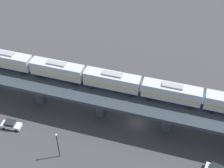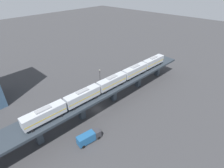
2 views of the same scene
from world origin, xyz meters
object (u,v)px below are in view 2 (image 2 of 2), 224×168
at_px(street_lamp, 100,75).
at_px(delivery_truck, 89,137).
at_px(subway_train, 112,81).
at_px(street_car_silver, 41,119).
at_px(street_car_white, 126,75).
at_px(street_car_red, 11,135).

bearing_deg(street_lamp, delivery_truck, 130.38).
height_order(subway_train, delivery_truck, subway_train).
height_order(street_car_silver, street_car_white, same).
bearing_deg(subway_train, street_lamp, -27.69).
relative_size(street_car_red, delivery_truck, 0.59).
relative_size(subway_train, street_car_silver, 13.29).
bearing_deg(delivery_truck, subway_train, -67.80).
xyz_separation_m(subway_train, delivery_truck, (-7.28, 17.83, -8.09)).
bearing_deg(street_car_red, street_car_white, -91.77).
height_order(street_car_silver, delivery_truck, delivery_truck).
distance_m(subway_train, street_lamp, 17.08).
bearing_deg(street_car_silver, subway_train, -115.12).
bearing_deg(street_car_silver, street_lamp, -83.73).
bearing_deg(street_car_white, street_car_red, 88.23).
height_order(subway_train, street_lamp, subway_train).
height_order(street_car_silver, street_lamp, street_lamp).
xyz_separation_m(subway_train, street_lamp, (14.25, -7.48, -5.74)).
distance_m(subway_train, street_car_red, 35.63).
distance_m(subway_train, street_car_silver, 27.13).
relative_size(street_car_white, street_lamp, 0.64).
height_order(delivery_truck, street_lamp, street_lamp).
height_order(street_car_silver, street_car_red, same).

